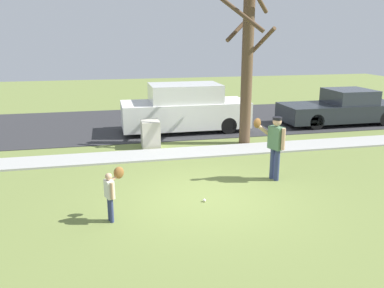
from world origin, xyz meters
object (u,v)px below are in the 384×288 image
street_tree_near (247,62)px  parked_van_white (185,109)px  person_child (112,188)px  utility_cabinet (150,134)px  person_adult (274,141)px  parked_pickup_dark (342,108)px  baseball (204,200)px

street_tree_near → parked_van_white: (-1.70, 2.33, -1.96)m
person_child → utility_cabinet: 5.61m
person_adult → person_child: (-4.22, -1.52, -0.36)m
street_tree_near → parked_van_white: 3.48m
parked_pickup_dark → utility_cabinet: bearing=12.8°
baseball → parked_pickup_dark: size_ratio=0.01×
person_child → street_tree_near: size_ratio=0.20×
baseball → person_child: bearing=-167.0°
utility_cabinet → parked_van_white: parked_van_white is taller
baseball → street_tree_near: 6.09m
person_adult → baseball: size_ratio=22.97×
person_adult → baseball: (-2.14, -1.04, -1.03)m
utility_cabinet → parked_van_white: size_ratio=0.18×
street_tree_near → parked_van_white: bearing=126.1°
street_tree_near → parked_pickup_dark: 6.10m
person_adult → street_tree_near: street_tree_near is taller
baseball → parked_van_white: 7.13m
person_adult → parked_pickup_dark: (5.78, 5.85, -0.39)m
baseball → street_tree_near: street_tree_near is taller
person_adult → parked_pickup_dark: bearing=-154.7°
parked_van_white → parked_pickup_dark: size_ratio=0.96×
person_child → street_tree_near: bearing=27.4°
baseball → parked_van_white: parked_van_white is taller
person_child → baseball: bearing=-7.0°
baseball → parked_van_white: bearing=82.1°
person_adult → baseball: 2.59m
person_adult → parked_van_white: 6.09m
baseball → street_tree_near: bearing=60.3°
parked_van_white → person_child: bearing=67.9°
street_tree_near → parked_pickup_dark: size_ratio=1.04×
parked_van_white → parked_pickup_dark: parked_van_white is taller
person_adult → parked_pickup_dark: person_adult is taller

